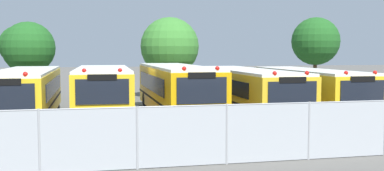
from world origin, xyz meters
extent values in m
plane|color=#595651|center=(0.00, 0.00, 0.00)|extent=(160.00, 160.00, 0.00)
cube|color=yellow|center=(-5.37, -0.07, 1.35)|extent=(2.54, 11.07, 2.01)
cube|color=white|center=(-5.37, -0.07, 2.42)|extent=(2.49, 10.85, 0.12)
cube|color=black|center=(-5.32, -5.67, 0.53)|extent=(2.49, 0.18, 0.36)
cube|color=black|center=(-5.32, -5.62, 1.72)|extent=(2.00, 0.08, 0.96)
cube|color=black|center=(-4.13, 0.24, 1.68)|extent=(0.12, 8.62, 0.72)
cube|color=black|center=(-5.37, -0.07, 0.95)|extent=(2.56, 11.19, 0.10)
sphere|color=red|center=(-4.65, -5.44, 2.52)|extent=(0.18, 0.18, 0.18)
cube|color=black|center=(-5.32, -5.63, 2.26)|extent=(1.10, 0.09, 0.24)
cylinder|color=black|center=(-4.25, -4.19, 0.50)|extent=(0.29, 1.00, 1.00)
cylinder|color=black|center=(-4.32, 3.67, 0.50)|extent=(0.29, 1.00, 1.00)
cylinder|color=black|center=(-6.48, 3.65, 0.50)|extent=(0.29, 1.00, 1.00)
cube|color=yellow|center=(-1.82, 0.06, 1.38)|extent=(2.77, 9.09, 2.07)
cube|color=white|center=(-1.82, 0.06, 2.48)|extent=(2.72, 8.91, 0.12)
cube|color=black|center=(-1.95, -4.52, 0.53)|extent=(2.57, 0.23, 0.36)
cube|color=black|center=(-1.95, -4.47, 1.76)|extent=(2.07, 0.12, 0.99)
cube|color=black|center=(-0.53, 0.33, 1.72)|extent=(0.24, 7.04, 0.74)
cube|color=black|center=(-3.09, 0.40, 1.72)|extent=(0.24, 7.04, 0.74)
cube|color=black|center=(-1.82, 0.06, 0.97)|extent=(2.80, 9.18, 0.10)
sphere|color=red|center=(-1.25, -4.32, 2.58)|extent=(0.18, 0.18, 0.18)
sphere|color=red|center=(-2.63, -4.28, 2.58)|extent=(0.18, 0.18, 0.18)
cube|color=black|center=(-1.95, -4.48, 2.32)|extent=(1.13, 0.11, 0.24)
cylinder|color=black|center=(-0.79, -3.08, 0.50)|extent=(0.31, 1.01, 1.00)
cylinder|color=black|center=(-3.03, -3.01, 0.50)|extent=(0.31, 1.01, 1.00)
cylinder|color=black|center=(-0.62, 2.74, 0.50)|extent=(0.31, 1.01, 1.00)
cylinder|color=black|center=(-2.86, 2.81, 0.50)|extent=(0.31, 1.01, 1.00)
cube|color=#EAA80C|center=(1.78, 0.05, 1.43)|extent=(2.51, 10.91, 2.15)
cube|color=white|center=(1.78, 0.05, 2.56)|extent=(2.46, 10.69, 0.12)
cube|color=black|center=(1.82, -5.46, 0.53)|extent=(2.48, 0.18, 0.36)
cube|color=black|center=(1.82, -5.41, 1.81)|extent=(2.00, 0.07, 1.03)
cube|color=black|center=(3.02, 0.36, 1.77)|extent=(0.10, 8.50, 0.77)
cube|color=black|center=(0.54, 0.34, 1.77)|extent=(0.10, 8.50, 0.77)
cube|color=black|center=(1.78, 0.05, 1.00)|extent=(2.54, 11.02, 0.10)
sphere|color=red|center=(2.49, -5.24, 2.66)|extent=(0.18, 0.18, 0.18)
sphere|color=red|center=(1.15, -5.25, 2.66)|extent=(0.18, 0.18, 0.18)
cube|color=black|center=(1.82, -5.42, 2.40)|extent=(1.10, 0.09, 0.24)
cylinder|color=black|center=(2.89, -3.99, 0.50)|extent=(0.29, 1.00, 1.00)
cylinder|color=black|center=(0.74, -4.00, 0.50)|extent=(0.29, 1.00, 1.00)
cylinder|color=black|center=(2.84, 3.71, 0.50)|extent=(0.29, 1.00, 1.00)
cylinder|color=black|center=(0.68, 3.69, 0.50)|extent=(0.29, 1.00, 1.00)
cube|color=yellow|center=(5.41, -0.19, 1.33)|extent=(2.52, 11.30, 1.95)
cube|color=white|center=(5.41, -0.19, 2.36)|extent=(2.47, 11.07, 0.12)
cube|color=black|center=(5.41, -5.91, 0.53)|extent=(2.57, 0.16, 0.36)
cube|color=black|center=(5.41, -5.86, 1.68)|extent=(2.06, 0.06, 0.94)
cube|color=black|center=(6.68, 0.11, 1.64)|extent=(0.04, 8.81, 0.70)
cube|color=black|center=(4.13, 0.11, 1.64)|extent=(0.04, 8.81, 0.70)
cube|color=black|center=(5.41, -0.19, 0.94)|extent=(2.55, 11.41, 0.10)
sphere|color=red|center=(6.10, -5.69, 2.46)|extent=(0.18, 0.18, 0.18)
sphere|color=red|center=(4.72, -5.69, 2.46)|extent=(0.18, 0.18, 0.18)
cube|color=black|center=(5.41, -5.87, 2.20)|extent=(1.13, 0.08, 0.24)
cylinder|color=black|center=(6.53, -4.44, 0.50)|extent=(0.28, 1.00, 1.00)
cylinder|color=black|center=(4.29, -4.44, 0.50)|extent=(0.28, 1.00, 1.00)
cylinder|color=black|center=(6.52, 3.66, 0.50)|extent=(0.28, 1.00, 1.00)
cylinder|color=black|center=(4.29, 3.66, 0.50)|extent=(0.28, 1.00, 1.00)
cube|color=yellow|center=(8.96, -0.20, 1.30)|extent=(2.64, 10.16, 1.91)
cube|color=white|center=(8.96, -0.20, 2.32)|extent=(2.59, 9.96, 0.12)
cube|color=black|center=(8.89, -5.33, 0.53)|extent=(2.54, 0.20, 0.36)
cube|color=black|center=(8.89, -5.28, 1.65)|extent=(2.04, 0.09, 0.92)
cube|color=black|center=(10.23, 0.08, 1.61)|extent=(0.16, 7.90, 0.69)
cube|color=black|center=(7.70, 0.12, 1.61)|extent=(0.16, 7.90, 0.69)
cube|color=black|center=(8.96, -0.20, 0.92)|extent=(2.67, 10.26, 0.10)
sphere|color=red|center=(9.57, -5.12, 2.42)|extent=(0.18, 0.18, 0.18)
sphere|color=red|center=(8.20, -5.10, 2.42)|extent=(0.18, 0.18, 0.18)
cube|color=black|center=(8.89, -5.29, 2.16)|extent=(1.12, 0.10, 0.24)
cylinder|color=black|center=(10.01, -3.88, 0.50)|extent=(0.29, 1.00, 1.00)
cylinder|color=black|center=(7.80, -3.84, 0.50)|extent=(0.29, 1.00, 1.00)
cylinder|color=black|center=(10.12, 3.05, 0.50)|extent=(0.29, 1.00, 1.00)
cylinder|color=black|center=(7.90, 3.08, 0.50)|extent=(0.29, 1.00, 1.00)
cylinder|color=#4C3823|center=(-6.55, 10.07, 1.13)|extent=(0.41, 0.41, 2.26)
sphere|color=#1E561E|center=(-6.55, 10.07, 3.60)|extent=(3.56, 3.56, 3.56)
sphere|color=#1E561E|center=(-7.20, 10.46, 3.76)|extent=(2.72, 2.72, 2.72)
cylinder|color=#4C3823|center=(3.14, 9.78, 1.06)|extent=(0.32, 0.32, 2.12)
sphere|color=#387A2D|center=(3.14, 9.78, 3.70)|extent=(4.21, 4.21, 4.21)
sphere|color=#387A2D|center=(3.51, 9.79, 3.80)|extent=(3.10, 3.10, 3.10)
cylinder|color=#4C3823|center=(14.76, 10.08, 1.37)|extent=(0.29, 0.29, 2.75)
sphere|color=#1E561E|center=(14.76, 10.08, 4.15)|extent=(3.74, 3.74, 3.74)
sphere|color=#1E561E|center=(14.33, 9.90, 4.43)|extent=(2.20, 2.20, 2.20)
cylinder|color=#9EA0A3|center=(-3.74, -9.79, 0.90)|extent=(0.07, 0.07, 1.79)
cylinder|color=#9EA0A3|center=(-1.12, -9.79, 0.90)|extent=(0.07, 0.07, 1.79)
cylinder|color=#9EA0A3|center=(1.51, -9.79, 0.90)|extent=(0.07, 0.07, 1.79)
cylinder|color=#9EA0A3|center=(4.13, -9.79, 0.90)|extent=(0.07, 0.07, 1.79)
cube|color=#ADB2B7|center=(0.20, -9.79, 0.90)|extent=(23.60, 0.02, 1.75)
cylinder|color=#9EA0A3|center=(0.20, -9.79, 1.76)|extent=(23.60, 0.04, 0.04)
camera|label=1|loc=(-2.30, -22.30, 3.30)|focal=42.07mm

